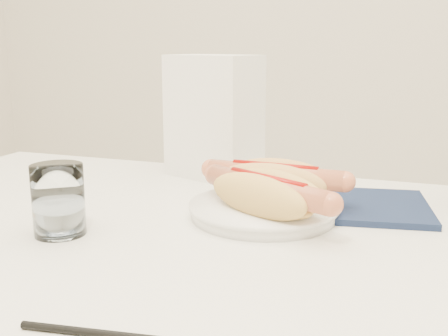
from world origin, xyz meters
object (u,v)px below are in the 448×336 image
(table, at_px, (204,292))
(water_glass, at_px, (58,200))
(plate, at_px, (263,212))
(napkin_box, at_px, (213,117))
(hotdog_left, at_px, (275,181))
(hotdog_right, at_px, (267,194))

(table, xyz_separation_m, water_glass, (-0.18, -0.02, 0.10))
(plate, bearing_deg, napkin_box, 126.64)
(napkin_box, bearing_deg, hotdog_left, -25.09)
(napkin_box, bearing_deg, table, -50.65)
(hotdog_left, height_order, water_glass, water_glass)
(plate, relative_size, hotdog_right, 1.02)
(hotdog_right, height_order, water_glass, water_glass)
(hotdog_right, height_order, napkin_box, napkin_box)
(plate, distance_m, hotdog_left, 0.06)
(hotdog_left, relative_size, water_glass, 2.26)
(hotdog_right, relative_size, water_glass, 2.17)
(hotdog_right, relative_size, napkin_box, 0.90)
(table, xyz_separation_m, hotdog_left, (0.04, 0.17, 0.10))
(hotdog_left, height_order, napkin_box, napkin_box)
(table, bearing_deg, napkin_box, 108.88)
(water_glass, bearing_deg, plate, 34.25)
(hotdog_left, bearing_deg, napkin_box, 137.79)
(hotdog_right, bearing_deg, plate, 140.48)
(hotdog_right, bearing_deg, hotdog_left, 124.46)
(table, relative_size, plate, 6.12)
(hotdog_right, bearing_deg, napkin_box, 152.48)
(water_glass, bearing_deg, hotdog_left, 40.96)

